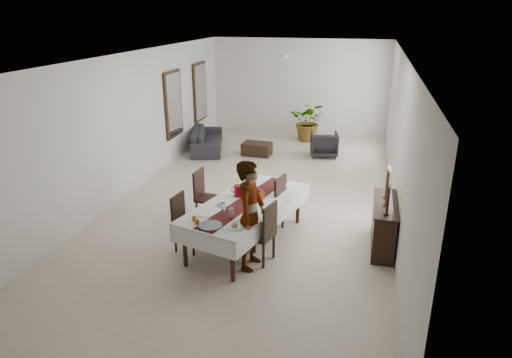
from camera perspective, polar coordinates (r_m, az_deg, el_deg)
The scene contains 86 objects.
floor at distance 10.62m, azimuth 0.17°, elevation -2.20°, with size 6.00×12.00×0.00m, color beige.
ceiling at distance 9.84m, azimuth 0.19°, elevation 15.25°, with size 6.00×12.00×0.02m, color white.
wall_back at distance 15.89m, azimuth 5.43°, elevation 11.36°, with size 6.00×0.02×3.20m, color silver.
wall_front at distance 4.91m, azimuth -17.06°, elevation -11.14°, with size 6.00×0.02×3.20m, color silver.
wall_left at distance 11.19m, azimuth -15.03°, elevation 6.89°, with size 0.02×12.00×3.20m, color silver.
wall_right at distance 9.87m, azimuth 17.42°, elevation 4.87°, with size 0.02×12.00×3.20m, color silver.
dining_table_top at distance 8.28m, azimuth -1.21°, elevation -3.13°, with size 1.08×2.59×0.05m, color black.
table_leg_fl at distance 7.80m, azimuth -8.91°, elevation -8.28°, with size 0.08×0.08×0.75m, color black.
table_leg_fr at distance 7.31m, azimuth -2.95°, elevation -10.14°, with size 0.08×0.08×0.75m, color black.
table_leg_bl at distance 9.63m, azimuth 0.13°, elevation -2.23°, with size 0.08×0.08×0.75m, color black.
table_leg_br at distance 9.24m, azimuth 5.26°, elevation -3.35°, with size 0.08×0.08×0.75m, color black.
tablecloth_top at distance 8.27m, azimuth -1.21°, elevation -2.93°, with size 1.27×2.78×0.01m, color white.
tablecloth_drape_left at distance 8.64m, azimuth -4.80°, elevation -3.05°, with size 0.01×2.78×0.32m, color silver.
tablecloth_drape_right at distance 8.05m, azimuth 2.67°, elevation -4.83°, with size 0.01×2.78×0.32m, color white.
tablecloth_drape_near at distance 7.30m, azimuth -6.83°, elevation -7.80°, with size 1.27×0.01×0.32m, color silver.
tablecloth_drape_far at distance 9.45m, azimuth 3.10°, elevation -0.89°, with size 1.27×0.01×0.32m, color white.
table_runner at distance 8.26m, azimuth -1.21°, elevation -2.87°, with size 0.38×2.70×0.00m, color maroon.
red_pitcher at distance 8.48m, azimuth -2.22°, elevation -1.48°, with size 0.16×0.16×0.22m, color maroon.
pitcher_handle at distance 8.52m, azimuth -2.75°, elevation -1.37°, with size 0.13×0.13×0.02m, color maroon.
wine_glass_near at distance 7.62m, azimuth -3.08°, elevation -4.26°, with size 0.08×0.08×0.18m, color white.
wine_glass_mid at distance 7.82m, azimuth -4.13°, elevation -3.61°, with size 0.08×0.08×0.18m, color white.
teacup_right at distance 7.59m, azimuth -1.62°, elevation -4.82°, with size 0.10×0.10×0.06m, color white.
saucer_right at distance 7.60m, azimuth -1.61°, elevation -5.00°, with size 0.16×0.16×0.01m, color white.
teacup_left at distance 8.12m, azimuth -4.54°, elevation -3.14°, with size 0.10×0.10×0.06m, color silver.
saucer_left at distance 8.13m, azimuth -4.54°, elevation -3.30°, with size 0.16×0.16×0.01m, color white.
plate_near_right at distance 7.34m, azimuth -2.71°, elevation -5.98°, with size 0.26×0.26×0.02m, color silver.
bread_near_right at distance 7.33m, azimuth -2.71°, elevation -5.78°, with size 0.10×0.10×0.10m, color #DEB56C.
plate_near_left at distance 7.81m, azimuth -6.31°, elevation -4.39°, with size 0.26×0.26×0.02m, color white.
plate_far_left at distance 8.89m, azimuth -1.17°, elevation -1.08°, with size 0.26×0.26×0.02m, color white.
serving_tray at distance 7.40m, azimuth -5.73°, elevation -5.82°, with size 0.39×0.39×0.02m, color #424146.
jam_jar_a at distance 7.49m, azimuth -7.37°, elevation -5.29°, with size 0.07×0.07×0.08m, color brown.
jam_jar_b at distance 7.60m, azimuth -7.73°, elevation -4.93°, with size 0.07×0.07×0.08m, color #9A5316.
fruit_basket at distance 8.43m, azimuth 0.04°, elevation -1.99°, with size 0.32×0.32×0.11m, color brown.
fruit_red at distance 8.40m, azimuth 0.30°, elevation -1.47°, with size 0.10×0.10×0.10m, color #A1101A.
fruit_green at distance 8.45m, azimuth -0.11°, elevation -1.35°, with size 0.09×0.09×0.09m, color olive.
fruit_yellow at distance 8.36m, azimuth -0.14°, elevation -1.60°, with size 0.09×0.09×0.09m, color gold.
chair_right_near_seat at distance 7.83m, azimuth 0.37°, elevation -7.02°, with size 0.46×0.46×0.05m, color black.
chair_right_near_leg_fl at distance 7.73m, azimuth 0.93°, elevation -9.58°, with size 0.05×0.05×0.46m, color black.
chair_right_near_leg_fr at distance 8.02m, azimuth 2.21°, elevation -8.39°, with size 0.05×0.05×0.46m, color black.
chair_right_near_leg_bl at distance 7.89m, azimuth -1.52°, elevation -8.91°, with size 0.05×0.05×0.46m, color black.
chair_right_near_leg_br at distance 8.17m, azimuth -0.17°, elevation -7.78°, with size 0.05×0.05×0.46m, color black.
chair_right_near_back at distance 7.60m, azimuth 1.77°, elevation -5.26°, with size 0.46×0.04×0.59m, color black.
chair_right_far_seat at distance 8.86m, azimuth 1.71°, elevation -3.44°, with size 0.48×0.48×0.05m, color black.
chair_right_far_leg_fl at distance 8.74m, azimuth 2.33°, elevation -5.75°, with size 0.05×0.05×0.48m, color black.
chair_right_far_leg_fr at distance 9.06m, azimuth 3.36°, elevation -4.75°, with size 0.05×0.05×0.48m, color black.
chair_right_far_leg_bl at distance 8.89m, azimuth -0.01°, elevation -5.25°, with size 0.05×0.05×0.48m, color black.
chair_right_far_leg_br at distance 9.21m, azimuth 1.09°, elevation -4.29°, with size 0.05×0.05×0.48m, color black.
chair_right_far_back at distance 8.65m, azimuth 3.05°, elevation -1.70°, with size 0.48×0.04×0.62m, color black.
chair_left_near_seat at distance 8.28m, azimuth -8.41°, elevation -5.83°, with size 0.44×0.44×0.05m, color black.
chair_left_near_leg_fl at distance 8.61m, azimuth -8.79°, elevation -6.58°, with size 0.04×0.04×0.43m, color black.
chair_left_near_leg_fr at distance 8.33m, azimuth -10.02°, elevation -7.61°, with size 0.04×0.04×0.43m, color black.
chair_left_near_leg_bl at distance 8.45m, azimuth -6.66°, elevation -7.02°, with size 0.04×0.04×0.43m, color black.
chair_left_near_leg_br at distance 8.17m, azimuth -7.84°, elevation -8.09°, with size 0.04×0.04×0.43m, color black.
chair_left_near_back at distance 8.24m, azimuth -9.73°, elevation -3.72°, with size 0.44×0.04×0.56m, color black.
chair_left_far_seat at distance 9.34m, azimuth -5.96°, elevation -2.47°, with size 0.45×0.45×0.05m, color black.
chair_left_far_leg_fl at distance 9.67m, azimuth -6.43°, elevation -3.28°, with size 0.05×0.05×0.45m, color black.
chair_left_far_leg_fr at distance 9.37m, azimuth -7.41°, elevation -4.13°, with size 0.05×0.05×0.45m, color black.
chair_left_far_leg_bl at distance 9.52m, azimuth -4.43°, elevation -3.59°, with size 0.05×0.05×0.45m, color black.
chair_left_far_leg_br at distance 9.22m, azimuth -5.36°, elevation -4.47°, with size 0.05×0.05×0.45m, color black.
chair_left_far_back at distance 9.32m, azimuth -7.17°, elevation -0.56°, with size 0.45×0.04×0.57m, color black.
woman at distance 7.47m, azimuth -0.70°, elevation -4.57°, with size 0.68×0.45×1.87m, color gray.
sideboard_body at distance 8.59m, azimuth 15.63°, elevation -5.65°, with size 0.38×1.41×0.85m, color black.
sideboard_top at distance 8.42m, azimuth 15.91°, elevation -2.98°, with size 0.41×1.47×0.03m, color black.
candlestick_near_base at distance 7.93m, azimuth 16.00°, elevation -4.24°, with size 0.09×0.09×0.03m, color black.
candlestick_near_shaft at distance 7.83m, azimuth 16.17°, elevation -2.58°, with size 0.05×0.05×0.47m, color black.
candlestick_near_candle at distance 7.73m, azimuth 16.37°, elevation -0.72°, with size 0.03×0.03×0.08m, color beige.
candlestick_mid_base at distance 8.28m, azimuth 15.95°, elevation -3.18°, with size 0.09×0.09×0.03m, color black.
candlestick_mid_shaft at distance 8.16m, azimuth 16.16°, elevation -1.12°, with size 0.05×0.05×0.61m, color black.
candlestick_mid_candle at distance 8.04m, azimuth 16.40°, elevation 1.15°, with size 0.03×0.03×0.08m, color beige.
candlestick_far_base at distance 8.62m, azimuth 15.90°, elevation -2.20°, with size 0.09×0.09×0.03m, color black.
candlestick_far_shaft at distance 8.52m, azimuth 16.08°, elevation -0.51°, with size 0.05×0.05×0.52m, color black.
candlestick_far_candle at distance 8.43m, azimuth 16.27°, elevation 1.37°, with size 0.03×0.03×0.08m, color white.
sofa at distance 14.20m, azimuth -6.12°, elevation 4.96°, with size 2.22×0.87×0.65m, color #2C2A2F.
armchair at distance 13.62m, azimuth 8.50°, elevation 4.33°, with size 0.77×0.79×0.72m, color #242227.
coffee_table at distance 13.61m, azimuth 0.10°, elevation 3.79°, with size 0.83×0.56×0.37m, color black.
potted_plant at distance 15.17m, azimuth 6.64°, elevation 7.18°, with size 1.16×1.00×1.28m, color #2A5722.
mirror_frame_near at distance 13.10m, azimuth -10.30°, elevation 9.17°, with size 0.06×1.05×1.85m, color black.
mirror_glass_near at distance 13.09m, azimuth -10.16°, elevation 9.17°, with size 0.01×0.90×1.70m, color white.
mirror_frame_far at distance 15.01m, azimuth -7.04°, elevation 10.76°, with size 0.06×1.05×1.85m, color black.
mirror_glass_far at distance 15.00m, azimuth -6.92°, elevation 10.75°, with size 0.01×0.90×1.70m, color silver.
fan_rod at distance 12.78m, azimuth 3.51°, elevation 15.97°, with size 0.04×0.04×0.20m, color silver.
fan_hub at distance 12.79m, azimuth 3.49°, elevation 15.08°, with size 0.16×0.16×0.08m, color white.
fan_blade_n at distance 13.14m, azimuth 3.78°, elevation 15.21°, with size 0.10×0.55×0.01m, color silver.
fan_blade_s at distance 12.45m, azimuth 3.18°, elevation 14.94°, with size 0.10×0.55×0.01m, color silver.
fan_blade_e at distance 12.73m, azimuth 5.09°, elevation 15.01°, with size 0.55×0.10×0.01m, color white.
fan_blade_w at distance 12.86m, azimuth 1.90°, elevation 15.13°, with size 0.55×0.10×0.01m, color silver.
Camera 1 is at (2.33, -9.52, 4.10)m, focal length 32.00 mm.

